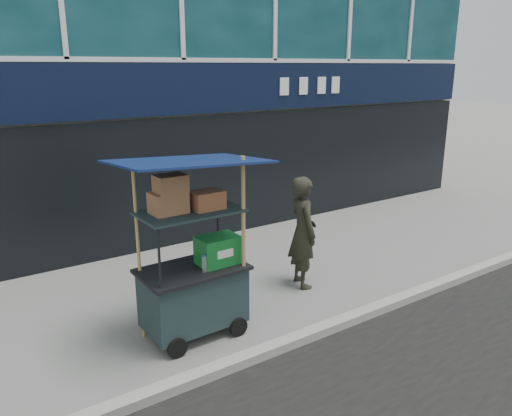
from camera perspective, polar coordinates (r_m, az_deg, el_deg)
ground at (r=6.88m, az=7.73°, el=-12.89°), size 80.00×80.00×0.00m
curb at (r=6.73m, az=8.92°, el=-13.09°), size 80.00×0.18×0.12m
vendor_cart at (r=6.28m, az=-7.10°, el=-7.50°), size 1.75×1.24×2.34m
vendor_man at (r=7.63m, az=5.38°, el=-2.75°), size 0.57×0.72×1.73m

